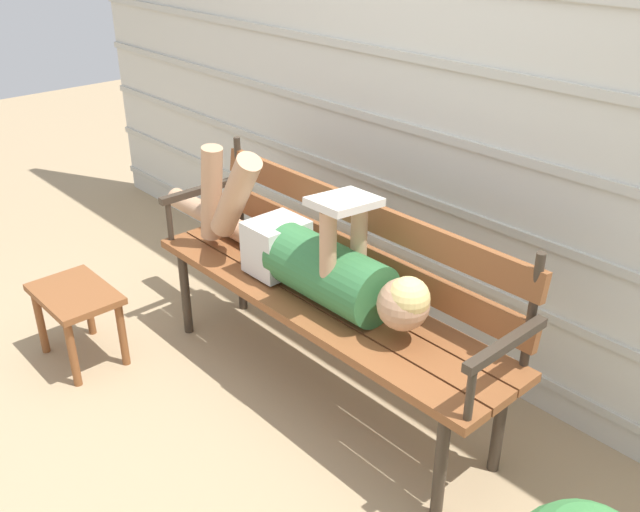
% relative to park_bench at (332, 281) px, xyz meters
% --- Properties ---
extents(ground_plane, '(12.00, 12.00, 0.00)m').
position_rel_park_bench_xyz_m(ground_plane, '(-0.00, -0.19, -0.52)').
color(ground_plane, tan).
extents(house_siding, '(5.45, 0.08, 2.36)m').
position_rel_park_bench_xyz_m(house_siding, '(-0.00, 0.56, 0.66)').
color(house_siding, beige).
rests_on(house_siding, ground).
extents(park_bench, '(1.78, 0.44, 0.90)m').
position_rel_park_bench_xyz_m(park_bench, '(0.00, 0.00, 0.00)').
color(park_bench, brown).
rests_on(park_bench, ground).
extents(reclining_person, '(1.72, 0.26, 0.52)m').
position_rel_park_bench_xyz_m(reclining_person, '(-0.09, -0.07, 0.11)').
color(reclining_person, '#33703D').
extents(footstool, '(0.43, 0.29, 0.36)m').
position_rel_park_bench_xyz_m(footstool, '(-0.91, -0.71, -0.23)').
color(footstool, brown).
rests_on(footstool, ground).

